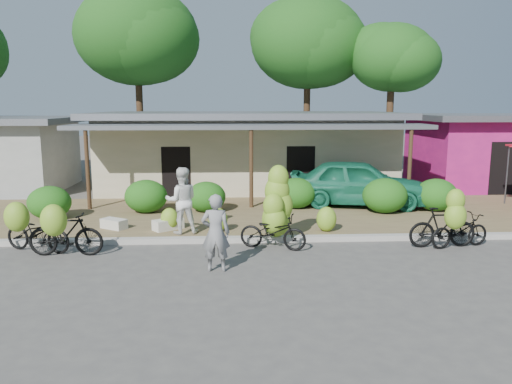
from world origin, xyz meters
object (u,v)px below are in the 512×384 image
bike_far_right (460,231)px  teal_van (358,183)px  bike_left (63,232)px  vendor (216,233)px  tree_far_center (133,34)px  bystander (182,201)px  tree_near_right (388,56)px  bike_far_left (35,230)px  bike_right (445,224)px  bike_center (276,215)px  sack_far (114,224)px  tree_center_right (304,41)px  sack_near (168,224)px

bike_far_right → teal_van: teal_van is taller
bike_left → vendor: (3.71, -1.21, 0.23)m
tree_far_center → bystander: bearing=-75.1°
tree_near_right → bike_far_left: tree_near_right is taller
tree_near_right → bike_far_right: tree_near_right is taller
bike_right → bike_far_right: 0.51m
bike_far_left → bike_center: (6.07, 0.29, 0.26)m
vendor → bystander: bearing=-69.1°
tree_near_right → sack_far: bearing=-135.2°
bike_far_left → bike_right: size_ratio=1.11×
tree_far_center → bike_right: tree_far_center is taller
bike_right → teal_van: bearing=9.2°
bike_left → sack_far: bike_left is taller
bike_far_right → teal_van: 5.19m
bike_right → bike_far_right: bike_right is taller
vendor → teal_van: bearing=-124.9°
bike_left → tree_center_right: bearing=-24.4°
bike_right → sack_near: bearing=73.6°
bike_right → bike_far_right: (0.45, 0.12, -0.22)m
tree_near_right → bystander: tree_near_right is taller
sack_near → bystander: 1.01m
sack_far → bystander: bearing=-17.4°
tree_far_center → tree_near_right: 13.14m
bike_far_left → bike_far_right: (10.84, -0.08, -0.13)m
bike_far_right → sack_near: bike_far_right is taller
vendor → tree_far_center: bearing=-72.5°
bike_right → sack_far: 9.15m
bike_right → tree_near_right: bearing=-12.2°
tree_center_right → sack_near: (-5.85, -13.57, -6.79)m
bike_left → teal_van: bearing=-55.4°
vendor → bike_right: bearing=-164.3°
vendor → teal_van: (4.87, 6.54, 0.07)m
bike_far_left → sack_far: 2.47m
bike_left → sack_near: bearing=-43.1°
bike_center → sack_near: (-2.98, 1.45, -0.56)m
tree_near_right → bike_left: 19.10m
bike_center → bike_left: bearing=117.1°
bike_left → bike_center: bike_center is taller
bike_far_right → sack_near: size_ratio=2.11×
bike_far_right → sack_near: 7.97m
tree_near_right → bike_right: (-2.54, -13.51, -5.45)m
tree_far_center → bike_center: 17.03m
teal_van → vendor: bearing=155.3°
sack_near → teal_van: bearing=26.4°
vendor → bystander: 3.12m
tree_center_right → bike_far_right: size_ratio=5.26×
bike_left → sack_near: 3.15m
sack_near → teal_van: teal_van is taller
tree_near_right → bike_center: tree_near_right is taller
sack_far → teal_van: bearing=20.5°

